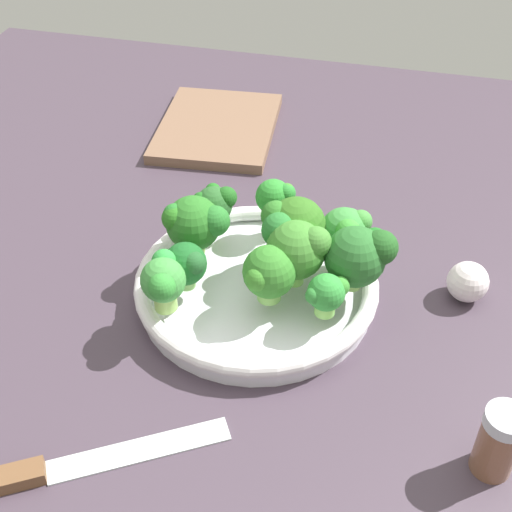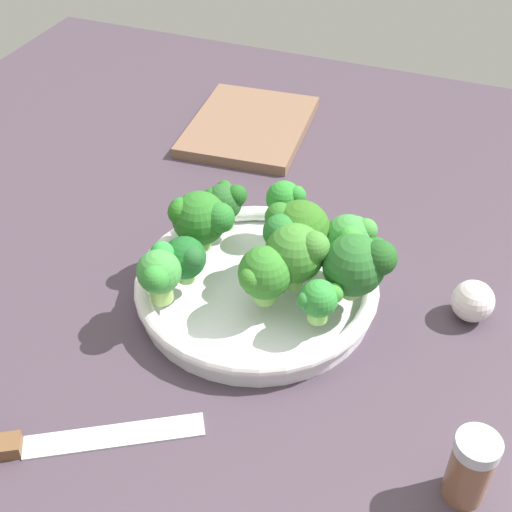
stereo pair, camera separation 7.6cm
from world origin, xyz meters
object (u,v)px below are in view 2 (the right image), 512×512
object	(u,v)px
broccoli_floret_2	(319,299)
cutting_board	(249,126)
bowl	(256,287)
broccoli_floret_10	(297,251)
broccoli_floret_3	(359,264)
broccoli_floret_6	(159,272)
garlic_bulb	(473,301)
broccoli_floret_9	(265,273)
broccoli_floret_4	(295,229)
broccoli_floret_1	(286,200)
pepper_shaker	(471,468)
broccoli_floret_7	(350,238)
knife	(21,446)
broccoli_floret_5	(225,202)
broccoli_floret_0	(185,259)
broccoli_floret_8	(200,218)

from	to	relation	value
broccoli_floret_2	cutting_board	bearing A→B (deg)	31.02
bowl	broccoli_floret_10	bearing A→B (deg)	-84.29
broccoli_floret_3	broccoli_floret_6	xyz separation A→B (cm)	(-8.34, 19.31, -0.59)
broccoli_floret_6	garlic_bulb	size ratio (longest dim) A/B	1.34
bowl	broccoli_floret_9	size ratio (longest dim) A/B	4.17
broccoli_floret_4	bowl	bearing A→B (deg)	141.02
broccoli_floret_1	pepper_shaker	xyz separation A→B (cm)	(-26.47, -26.17, -3.36)
broccoli_floret_2	broccoli_floret_7	distance (cm)	9.49
knife	broccoli_floret_9	bearing A→B (deg)	-32.14
broccoli_floret_7	pepper_shaker	xyz separation A→B (cm)	(-22.07, -17.03, -3.51)
knife	garlic_bulb	size ratio (longest dim) A/B	5.08
broccoli_floret_7	cutting_board	world-z (taller)	broccoli_floret_7
bowl	broccoli_floret_2	distance (cm)	10.36
bowl	broccoli_floret_7	size ratio (longest dim) A/B	4.11
broccoli_floret_1	knife	size ratio (longest dim) A/B	0.26
broccoli_floret_9	knife	bearing A→B (deg)	147.86
broccoli_floret_2	broccoli_floret_10	distance (cm)	6.15
broccoli_floret_3	broccoli_floret_5	xyz separation A→B (cm)	(6.14, 18.03, -0.83)
bowl	broccoli_floret_6	size ratio (longest dim) A/B	4.39
bowl	broccoli_floret_0	distance (cm)	9.19
broccoli_floret_5	cutting_board	size ratio (longest dim) A/B	0.27
broccoli_floret_8	broccoli_floret_9	size ratio (longest dim) A/B	1.14
broccoli_floret_5	pepper_shaker	world-z (taller)	broccoli_floret_5
broccoli_floret_6	knife	distance (cm)	21.44
broccoli_floret_1	broccoli_floret_9	distance (cm)	13.19
broccoli_floret_0	broccoli_floret_5	world-z (taller)	broccoli_floret_5
broccoli_floret_2	broccoli_floret_4	world-z (taller)	broccoli_floret_4
broccoli_floret_6	knife	size ratio (longest dim) A/B	0.26
broccoli_floret_2	garlic_bulb	world-z (taller)	broccoli_floret_2
knife	cutting_board	bearing A→B (deg)	1.95
broccoli_floret_1	broccoli_floret_6	distance (cm)	18.96
bowl	cutting_board	distance (cm)	38.35
broccoli_floret_1	broccoli_floret_3	xyz separation A→B (cm)	(-8.83, -11.25, 0.65)
broccoli_floret_7	knife	bearing A→B (deg)	146.04
broccoli_floret_9	cutting_board	distance (cm)	42.44
cutting_board	garlic_bulb	size ratio (longest dim) A/B	4.67
garlic_bulb	broccoli_floret_0	bearing A→B (deg)	107.44
bowl	broccoli_floret_4	size ratio (longest dim) A/B	3.50
broccoli_floret_2	cutting_board	size ratio (longest dim) A/B	0.22
broccoli_floret_4	broccoli_floret_10	bearing A→B (deg)	-157.81
bowl	broccoli_floret_3	bearing A→B (deg)	-84.10
bowl	knife	xyz separation A→B (cm)	(-26.98, 12.87, -1.18)
pepper_shaker	garlic_bulb	bearing A→B (deg)	6.76
broccoli_floret_4	broccoli_floret_8	bearing A→B (deg)	97.80
broccoli_floret_5	broccoli_floret_9	size ratio (longest dim) A/B	0.89
broccoli_floret_3	broccoli_floret_4	size ratio (longest dim) A/B	0.97
broccoli_floret_0	garlic_bulb	world-z (taller)	broccoli_floret_0
broccoli_floret_7	broccoli_floret_8	bearing A→B (deg)	100.66
broccoli_floret_0	broccoli_floret_10	world-z (taller)	broccoli_floret_10
broccoli_floret_8	broccoli_floret_6	bearing A→B (deg)	178.48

